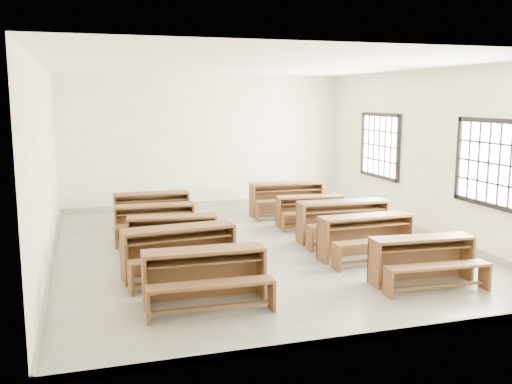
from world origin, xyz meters
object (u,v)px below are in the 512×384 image
object	(u,v)px
desk_set_4	(152,207)
desk_set_7	(344,218)
desk_set_8	(311,209)
desk_set_1	(180,248)
desk_set_2	(172,233)
desk_set_0	(205,272)
desk_set_3	(155,219)
desk_set_5	(423,257)
desk_set_9	(287,196)
desk_set_6	(367,234)

from	to	relation	value
desk_set_4	desk_set_7	world-z (taller)	desk_set_7
desk_set_8	desk_set_4	bearing A→B (deg)	168.84
desk_set_1	desk_set_7	xyz separation A→B (m)	(3.28, 1.24, 0.00)
desk_set_2	desk_set_8	distance (m)	3.44
desk_set_4	desk_set_8	distance (m)	3.33
desk_set_0	desk_set_3	world-z (taller)	desk_set_0
desk_set_1	desk_set_2	distance (m)	1.21
desk_set_0	desk_set_8	bearing A→B (deg)	53.21
desk_set_1	desk_set_5	size ratio (longest dim) A/B	1.13
desk_set_0	desk_set_2	distance (m)	2.41
desk_set_1	desk_set_5	bearing A→B (deg)	-27.89
desk_set_4	desk_set_5	bearing A→B (deg)	-54.91
desk_set_1	desk_set_7	distance (m)	3.50
desk_set_4	desk_set_7	distance (m)	4.04
desk_set_1	desk_set_9	world-z (taller)	desk_set_1
desk_set_3	desk_set_9	distance (m)	3.49
desk_set_1	desk_set_9	size ratio (longest dim) A/B	1.04
desk_set_8	desk_set_9	bearing A→B (deg)	100.01
desk_set_5	desk_set_7	world-z (taller)	desk_set_7
desk_set_6	desk_set_9	xyz separation A→B (m)	(-0.03, 3.77, 0.01)
desk_set_7	desk_set_8	distance (m)	1.41
desk_set_4	desk_set_6	xyz separation A→B (m)	(3.12, -3.55, 0.02)
desk_set_1	desk_set_9	xyz separation A→B (m)	(3.11, 3.84, -0.01)
desk_set_4	desk_set_8	size ratio (longest dim) A/B	1.07
desk_set_2	desk_set_6	world-z (taller)	desk_set_6
desk_set_6	desk_set_4	bearing A→B (deg)	129.48
desk_set_1	desk_set_5	distance (m)	3.55
desk_set_7	desk_set_0	bearing A→B (deg)	-139.64
desk_set_2	desk_set_8	bearing A→B (deg)	31.62
desk_set_9	desk_set_5	bearing A→B (deg)	-85.19
desk_set_2	desk_set_5	world-z (taller)	desk_set_2
desk_set_5	desk_set_9	world-z (taller)	desk_set_9
desk_set_8	desk_set_9	size ratio (longest dim) A/B	0.86
desk_set_2	desk_set_0	bearing A→B (deg)	-82.08
desk_set_1	desk_set_3	world-z (taller)	desk_set_1
desk_set_7	desk_set_8	bearing A→B (deg)	95.73
desk_set_4	desk_set_7	xyz separation A→B (m)	(3.25, -2.39, 0.04)
desk_set_4	desk_set_5	world-z (taller)	desk_set_4
desk_set_0	desk_set_2	xyz separation A→B (m)	(-0.05, 2.41, -0.02)
desk_set_7	desk_set_9	size ratio (longest dim) A/B	1.02
desk_set_1	desk_set_7	size ratio (longest dim) A/B	1.02
desk_set_0	desk_set_6	size ratio (longest dim) A/B	0.98
desk_set_0	desk_set_7	xyz separation A→B (m)	(3.15, 2.44, 0.03)
desk_set_2	desk_set_3	bearing A→B (deg)	103.86
desk_set_6	desk_set_9	world-z (taller)	desk_set_9
desk_set_0	desk_set_8	world-z (taller)	desk_set_0
desk_set_3	desk_set_5	world-z (taller)	desk_set_5
desk_set_2	desk_set_7	distance (m)	3.20
desk_set_3	desk_set_1	bearing A→B (deg)	-86.28
desk_set_1	desk_set_6	xyz separation A→B (m)	(3.15, 0.08, -0.02)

